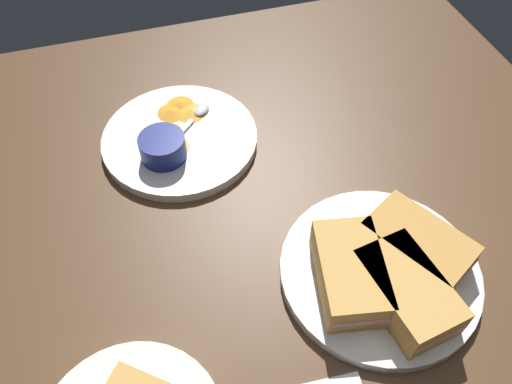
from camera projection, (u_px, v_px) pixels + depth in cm
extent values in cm
cube|color=#4C331E|center=(270.00, 245.00, 70.34)|extent=(110.00, 110.00, 3.00)
cylinder|color=silver|center=(379.00, 272.00, 65.04)|extent=(25.74, 25.74, 1.60)
cube|color=tan|center=(350.00, 273.00, 61.33)|extent=(14.25, 10.03, 4.80)
cube|color=#DB938E|center=(350.00, 273.00, 61.33)|extent=(14.38, 9.49, 0.80)
cube|color=tan|center=(407.00, 291.00, 59.73)|extent=(13.99, 9.46, 4.80)
cube|color=#DB938E|center=(407.00, 291.00, 59.73)|extent=(14.16, 8.90, 0.80)
cube|color=#C68C42|center=(417.00, 246.00, 63.77)|extent=(15.05, 12.90, 4.80)
cube|color=#DB938E|center=(417.00, 246.00, 63.77)|extent=(14.99, 12.49, 0.80)
cylinder|color=#0C144C|center=(426.00, 251.00, 63.86)|extent=(6.85, 6.85, 3.77)
cylinder|color=black|center=(429.00, 245.00, 62.70)|extent=(5.61, 5.61, 0.60)
cube|color=silver|center=(351.00, 272.00, 63.81)|extent=(1.21, 5.54, 0.40)
ellipsoid|color=silver|center=(392.00, 263.00, 64.44)|extent=(2.44, 3.36, 0.80)
cylinder|color=silver|center=(180.00, 139.00, 80.20)|extent=(24.62, 24.62, 1.60)
cylinder|color=navy|center=(163.00, 147.00, 75.34)|extent=(6.96, 6.96, 3.76)
cylinder|color=olive|center=(161.00, 140.00, 74.18)|extent=(5.71, 5.71, 0.60)
cube|color=silver|center=(183.00, 131.00, 79.90)|extent=(4.40, 4.50, 0.40)
ellipsoid|color=silver|center=(201.00, 109.00, 82.81)|extent=(3.81, 3.83, 0.80)
cone|color=gold|center=(167.00, 133.00, 79.44)|extent=(7.91, 7.91, 0.60)
cone|color=gold|center=(190.00, 112.00, 82.63)|extent=(6.60, 6.60, 0.60)
cone|color=orange|center=(172.00, 111.00, 82.65)|extent=(6.77, 6.77, 0.60)
cone|color=gold|center=(170.00, 146.00, 77.63)|extent=(8.34, 8.34, 0.60)
cone|color=orange|center=(180.00, 104.00, 83.83)|extent=(6.47, 6.47, 0.60)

